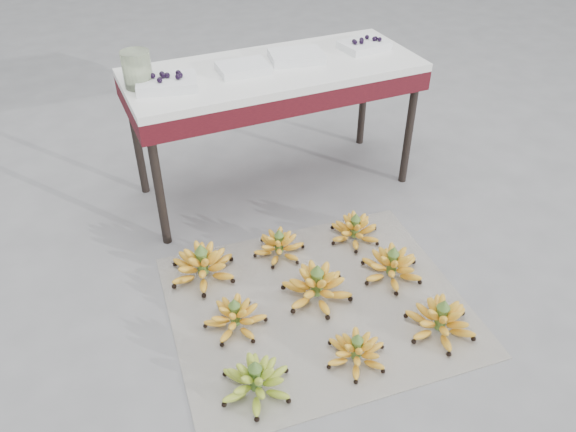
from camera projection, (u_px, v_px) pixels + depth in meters
name	position (u px, v px, depth m)	size (l,w,h in m)	color
ground	(334.00, 311.00, 2.42)	(60.00, 60.00, 0.00)	slate
newspaper_mat	(317.00, 304.00, 2.45)	(1.25, 1.05, 0.01)	silver
bunch_front_left	(256.00, 381.00, 2.06)	(0.29, 0.29, 0.17)	olive
bunch_front_center	(356.00, 351.00, 2.18)	(0.31, 0.31, 0.15)	yellow
bunch_front_right	(440.00, 320.00, 2.29)	(0.35, 0.35, 0.18)	yellow
bunch_mid_left	(235.00, 317.00, 2.32)	(0.33, 0.33, 0.16)	yellow
bunch_mid_center	(317.00, 286.00, 2.45)	(0.40, 0.40, 0.19)	yellow
bunch_mid_right	(392.00, 266.00, 2.56)	(0.31, 0.31, 0.17)	yellow
bunch_back_left	(203.00, 265.00, 2.56)	(0.36, 0.36, 0.19)	yellow
bunch_back_center	(279.00, 246.00, 2.69)	(0.28, 0.28, 0.15)	yellow
bunch_back_right	(355.00, 230.00, 2.79)	(0.26, 0.26, 0.16)	yellow
vendor_table	(274.00, 82.00, 2.84)	(1.48, 0.59, 0.71)	black
tray_far_left	(167.00, 82.00, 2.57)	(0.31, 0.25, 0.07)	silver
tray_left	(243.00, 68.00, 2.72)	(0.25, 0.18, 0.04)	silver
tray_right	(296.00, 56.00, 2.84)	(0.30, 0.24, 0.04)	silver
tray_far_right	(364.00, 45.00, 2.97)	(0.26, 0.21, 0.06)	silver
glass_jar	(137.00, 69.00, 2.54)	(0.13, 0.13, 0.17)	beige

